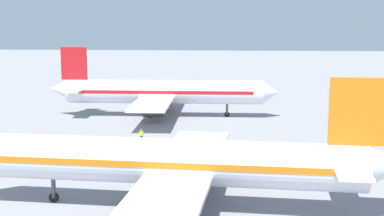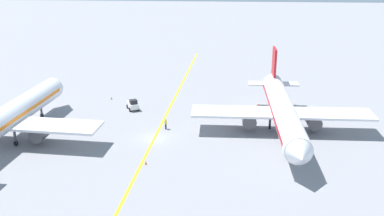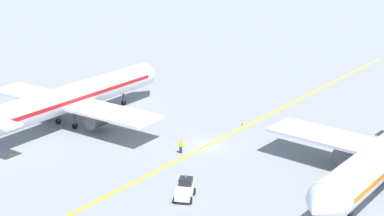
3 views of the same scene
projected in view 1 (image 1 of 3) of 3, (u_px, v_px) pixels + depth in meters
name	position (u px, v px, depth m)	size (l,w,h in m)	color
ground_plane	(173.00, 146.00, 63.30)	(400.00, 400.00, 0.00)	gray
apron_yellow_centreline	(173.00, 146.00, 63.30)	(0.40, 120.00, 0.01)	yellow
airplane_at_gate	(162.00, 92.00, 82.07)	(28.06, 35.44, 10.60)	white
airplane_adjacent_stand	(175.00, 163.00, 41.64)	(28.30, 35.54, 10.60)	silver
baggage_tug_white	(50.00, 148.00, 58.33)	(2.71, 3.35, 2.11)	white
ground_crew_worker	(142.00, 135.00, 64.66)	(0.33, 0.55, 1.68)	#23232D
traffic_cone_near_nose	(78.00, 116.00, 80.94)	(0.32, 0.32, 0.55)	orange
traffic_cone_mid_apron	(247.00, 144.00, 62.82)	(0.32, 0.32, 0.55)	orange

